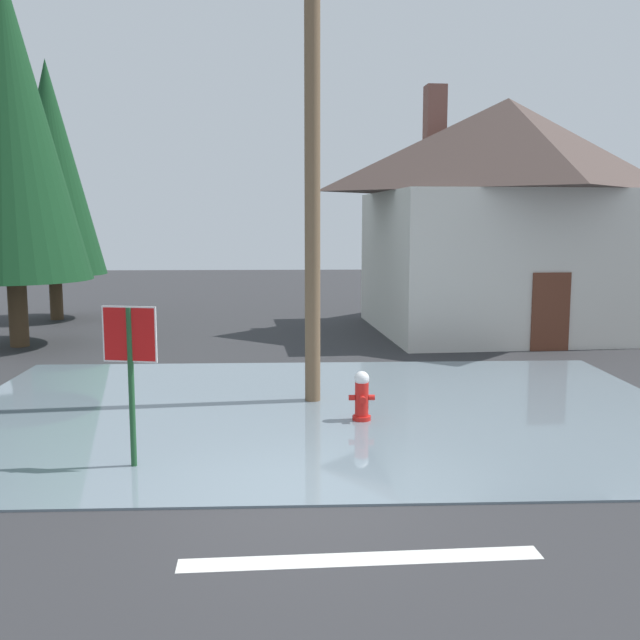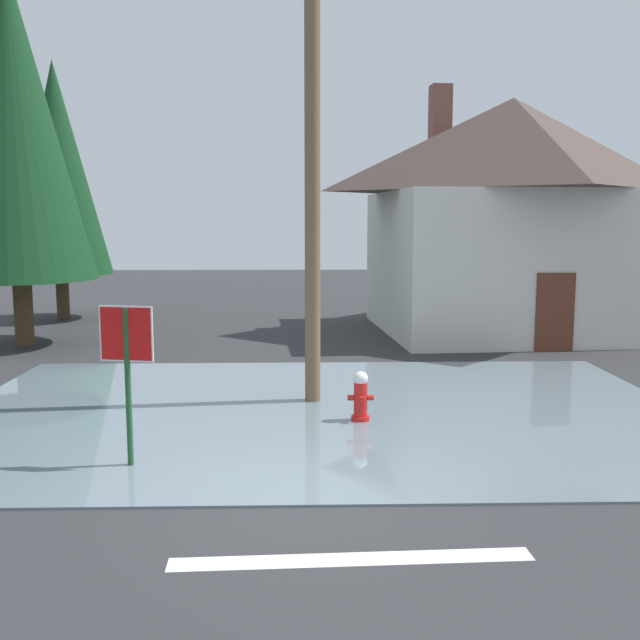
{
  "view_description": "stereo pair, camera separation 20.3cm",
  "coord_description": "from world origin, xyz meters",
  "views": [
    {
      "loc": [
        -0.19,
        -8.6,
        3.35
      ],
      "look_at": [
        0.36,
        4.56,
        1.54
      ],
      "focal_mm": 41.46,
      "sensor_mm": 36.0,
      "label": 1
    },
    {
      "loc": [
        0.01,
        -8.61,
        3.35
      ],
      "look_at": [
        0.36,
        4.56,
        1.54
      ],
      "focal_mm": 41.46,
      "sensor_mm": 36.0,
      "label": 2
    }
  ],
  "objects": [
    {
      "name": "lane_stop_bar",
      "position": [
        0.51,
        -1.71,
        0.0
      ],
      "size": [
        3.63,
        0.45,
        0.01
      ],
      "primitive_type": "cube",
      "rotation": [
        0.0,
        0.0,
        0.04
      ],
      "color": "silver",
      "rests_on": "ground"
    },
    {
      "name": "fire_hydrant",
      "position": [
        1.0,
        3.27,
        0.42
      ],
      "size": [
        0.43,
        0.37,
        0.86
      ],
      "color": "red",
      "rests_on": "ground"
    },
    {
      "name": "flood_puddle",
      "position": [
        0.35,
        3.94,
        0.02
      ],
      "size": [
        12.68,
        8.6,
        0.03
      ],
      "primitive_type": "cube",
      "color": "slate",
      "rests_on": "ground"
    },
    {
      "name": "pine_tree_mid_left",
      "position": [
        -7.97,
        16.23,
        4.96
      ],
      "size": [
        3.37,
        3.37,
        8.43
      ],
      "color": "#4C3823",
      "rests_on": "ground"
    },
    {
      "name": "ground_plane",
      "position": [
        0.0,
        0.0,
        -0.05
      ],
      "size": [
        80.0,
        80.0,
        0.1
      ],
      "primitive_type": "cube",
      "color": "#2D2D30"
    },
    {
      "name": "utility_pole",
      "position": [
        0.23,
        4.65,
        5.17
      ],
      "size": [
        1.6,
        0.28,
        9.98
      ],
      "color": "brown",
      "rests_on": "ground"
    },
    {
      "name": "pine_tree_tall_left",
      "position": [
        -7.33,
        10.96,
        5.76
      ],
      "size": [
        3.91,
        3.91,
        9.79
      ],
      "color": "#4C3823",
      "rests_on": "ground"
    },
    {
      "name": "stop_sign_near",
      "position": [
        -2.3,
        1.12,
        1.58
      ],
      "size": [
        0.74,
        0.17,
        2.21
      ],
      "color": "#1E4C28",
      "rests_on": "ground"
    },
    {
      "name": "house",
      "position": [
        6.17,
        13.14,
        3.53
      ],
      "size": [
        8.46,
        7.98,
        7.34
      ],
      "color": "beige",
      "rests_on": "ground"
    }
  ]
}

